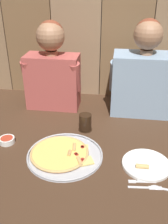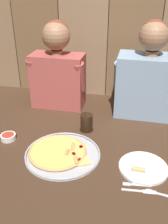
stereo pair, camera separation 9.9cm
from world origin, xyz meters
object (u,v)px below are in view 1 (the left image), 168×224
(pizza_tray, at_px, (63,154))
(diner_right, at_px, (144,74))
(dinner_plate, at_px, (146,164))
(diner_left, at_px, (52,68))
(drinking_glass, at_px, (85,122))
(dipping_bowl, at_px, (7,140))

(pizza_tray, distance_m, diner_right, 0.77)
(dinner_plate, distance_m, diner_right, 0.66)
(dinner_plate, distance_m, diner_left, 0.91)
(pizza_tray, distance_m, drinking_glass, 0.29)
(dinner_plate, bearing_deg, diner_right, 90.12)
(pizza_tray, height_order, drinking_glass, drinking_glass)
(dipping_bowl, bearing_deg, dinner_plate, -7.03)
(pizza_tray, relative_size, dinner_plate, 1.64)
(drinking_glass, distance_m, dipping_bowl, 0.48)
(drinking_glass, xyz_separation_m, diner_right, (0.35, 0.30, 0.22))
(diner_right, bearing_deg, pizza_tray, -127.01)
(diner_left, bearing_deg, dipping_bowl, -107.34)
(pizza_tray, bearing_deg, diner_right, 52.99)
(drinking_glass, bearing_deg, diner_right, 40.60)
(dipping_bowl, relative_size, diner_left, 0.15)
(pizza_tray, relative_size, diner_left, 0.67)
(dipping_bowl, bearing_deg, drinking_glass, 25.40)
(dinner_plate, height_order, drinking_glass, drinking_glass)
(dinner_plate, bearing_deg, drinking_glass, 139.59)
(dinner_plate, xyz_separation_m, dipping_bowl, (-0.78, 0.10, 0.01))
(drinking_glass, relative_size, dipping_bowl, 1.19)
(drinking_glass, height_order, diner_right, diner_right)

